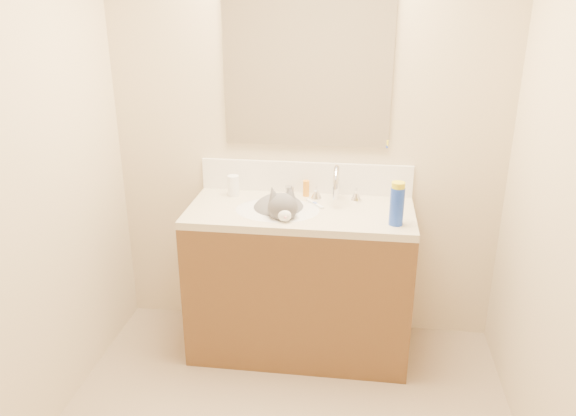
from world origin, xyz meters
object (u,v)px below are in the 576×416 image
(basin, at_px, (277,222))
(spray_can, at_px, (397,206))
(faucet, at_px, (336,187))
(silver_jar, at_px, (289,191))
(cat, at_px, (280,213))
(pill_bottle, at_px, (233,186))
(amber_bottle, at_px, (306,188))
(vanity_cabinet, at_px, (300,283))

(basin, relative_size, spray_can, 2.35)
(spray_can, bearing_deg, faucet, 137.26)
(basin, xyz_separation_m, silver_jar, (0.04, 0.21, 0.10))
(cat, xyz_separation_m, spray_can, (0.60, -0.14, 0.12))
(cat, bearing_deg, pill_bottle, 133.14)
(cat, height_order, pill_bottle, cat)
(basin, xyz_separation_m, spray_can, (0.61, -0.12, 0.17))
(cat, bearing_deg, amber_bottle, 44.52)
(pill_bottle, bearing_deg, amber_bottle, 6.45)
(cat, distance_m, pill_bottle, 0.35)
(vanity_cabinet, relative_size, spray_can, 6.27)
(pill_bottle, bearing_deg, cat, -30.30)
(vanity_cabinet, bearing_deg, spray_can, -17.05)
(basin, relative_size, silver_jar, 7.67)
(vanity_cabinet, height_order, basin, basin)
(pill_bottle, bearing_deg, faucet, -1.96)
(spray_can, bearing_deg, silver_jar, 149.74)
(pill_bottle, xyz_separation_m, silver_jar, (0.32, 0.03, -0.03))
(basin, height_order, pill_bottle, pill_bottle)
(faucet, distance_m, amber_bottle, 0.19)
(cat, bearing_deg, silver_jar, 65.73)
(faucet, height_order, amber_bottle, faucet)
(basin, distance_m, amber_bottle, 0.29)
(cat, xyz_separation_m, silver_jar, (0.03, 0.20, 0.06))
(pill_bottle, height_order, spray_can, spray_can)
(pill_bottle, distance_m, spray_can, 0.94)
(faucet, xyz_separation_m, amber_bottle, (-0.17, 0.07, -0.04))
(vanity_cabinet, distance_m, pill_bottle, 0.66)
(spray_can, bearing_deg, vanity_cabinet, 162.95)
(pill_bottle, height_order, amber_bottle, pill_bottle)
(silver_jar, xyz_separation_m, amber_bottle, (0.09, 0.02, 0.02))
(pill_bottle, height_order, silver_jar, pill_bottle)
(vanity_cabinet, height_order, faucet, faucet)
(pill_bottle, relative_size, silver_jar, 1.99)
(basin, xyz_separation_m, amber_bottle, (0.13, 0.23, 0.12))
(vanity_cabinet, height_order, cat, cat)
(amber_bottle, bearing_deg, spray_can, -36.24)
(faucet, distance_m, silver_jar, 0.27)
(vanity_cabinet, xyz_separation_m, faucet, (0.18, 0.14, 0.54))
(basin, distance_m, cat, 0.05)
(silver_jar, bearing_deg, cat, -97.71)
(silver_jar, height_order, spray_can, spray_can)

